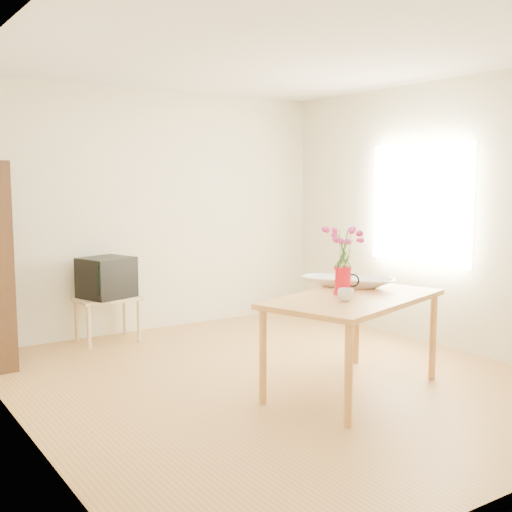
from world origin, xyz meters
TOP-DOWN VIEW (x-y plane):
  - room at (0.03, 0.00)m, footprint 4.50×4.50m
  - table at (0.34, -0.55)m, footprint 1.66×1.24m
  - tv_stand at (-0.70, 1.97)m, footprint 0.60×0.45m
  - pitcher at (0.32, -0.44)m, footprint 0.16×0.20m
  - flowers at (0.32, -0.44)m, footprint 0.25×0.25m
  - mug at (0.15, -0.66)m, footprint 0.16×0.16m
  - bowl at (0.59, -0.19)m, footprint 0.70×0.70m
  - teacup_a at (0.55, -0.19)m, footprint 0.10×0.10m
  - teacup_b at (0.64, -0.17)m, footprint 0.08×0.08m
  - television at (-0.70, 1.98)m, footprint 0.57×0.55m

SIDE VIEW (x-z plane):
  - tv_stand at x=-0.70m, z-range 0.16..0.62m
  - television at x=-0.70m, z-range 0.46..0.87m
  - table at x=0.34m, z-range 0.30..1.05m
  - mug at x=0.15m, z-range 0.75..0.84m
  - pitcher at x=0.32m, z-range 0.74..0.96m
  - teacup_b at x=0.64m, z-range 0.91..0.97m
  - teacup_a at x=0.55m, z-range 0.91..0.97m
  - bowl at x=0.59m, z-range 0.75..1.22m
  - flowers at x=0.32m, z-range 0.96..1.32m
  - room at x=0.03m, z-range -0.95..3.55m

